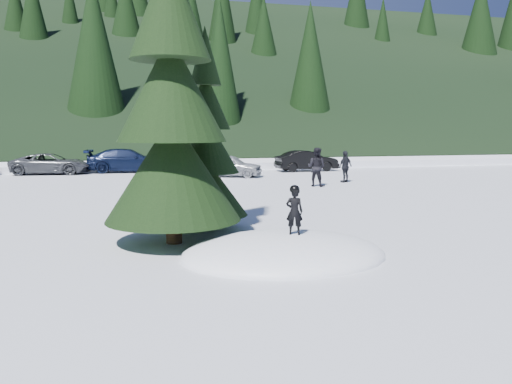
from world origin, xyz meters
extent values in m
plane|color=white|center=(0.00, 0.00, 0.00)|extent=(200.00, 200.00, 0.00)
ellipsoid|color=white|center=(0.00, 0.00, 0.00)|extent=(4.48, 3.52, 0.96)
cylinder|color=black|center=(-2.20, 1.80, 0.70)|extent=(0.38, 0.38, 1.40)
cone|color=black|center=(-2.20, 1.80, 1.79)|extent=(3.20, 3.20, 2.46)
cone|color=black|center=(-2.20, 1.80, 3.65)|extent=(2.54, 2.54, 2.46)
cone|color=black|center=(-2.20, 1.80, 5.51)|extent=(1.88, 1.88, 2.46)
cylinder|color=black|center=(-1.20, 3.20, 0.50)|extent=(0.26, 0.26, 1.00)
cone|color=black|center=(-1.20, 3.20, 1.16)|extent=(2.20, 2.20, 1.52)
cone|color=black|center=(-1.20, 3.20, 2.31)|extent=(1.75, 1.75, 1.52)
cone|color=black|center=(-1.20, 3.20, 3.46)|extent=(1.29, 1.29, 1.52)
cone|color=black|center=(-1.20, 3.20, 4.61)|extent=(0.84, 0.84, 1.52)
imported|color=black|center=(0.20, -0.08, 0.98)|extent=(0.42, 0.35, 0.99)
imported|color=black|center=(5.25, 12.02, 0.92)|extent=(1.13, 1.12, 1.83)
imported|color=black|center=(7.31, 13.33, 0.80)|extent=(1.01, 0.79, 1.61)
imported|color=#424448|center=(-7.91, 21.74, 0.63)|extent=(4.70, 2.55, 1.25)
imported|color=black|center=(-3.45, 22.05, 0.73)|extent=(5.18, 2.43, 1.46)
imported|color=#9A9DA2|center=(2.12, 17.64, 0.64)|extent=(4.06, 2.93, 1.29)
imported|color=black|center=(7.66, 20.16, 0.66)|extent=(4.08, 1.64, 1.32)
camera|label=1|loc=(-3.08, -10.04, 2.73)|focal=35.00mm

